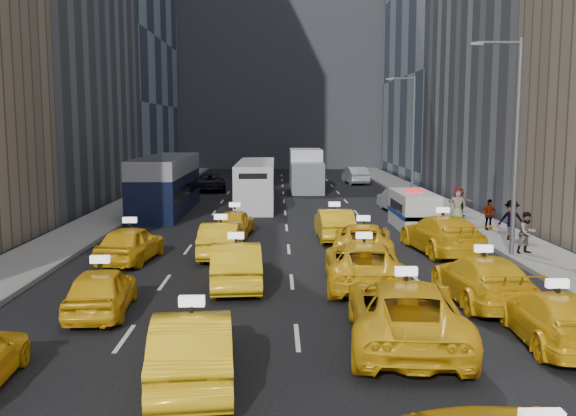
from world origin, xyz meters
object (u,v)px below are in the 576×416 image
object	(u,v)px
nypd_van	(413,211)
box_truck	(306,171)
city_bus	(256,184)
double_decker	(166,185)

from	to	relation	value
nypd_van	box_truck	world-z (taller)	box_truck
city_bus	double_decker	bearing A→B (deg)	-151.94
nypd_van	city_bus	xyz separation A→B (m)	(-8.75, 10.13, 0.54)
nypd_van	city_bus	bearing A→B (deg)	127.32
city_bus	box_truck	size ratio (longest dim) A/B	1.51
nypd_van	double_decker	world-z (taller)	double_decker
double_decker	box_truck	distance (m)	16.07
double_decker	box_truck	size ratio (longest dim) A/B	1.54
double_decker	city_bus	distance (m)	6.52
double_decker	city_bus	world-z (taller)	double_decker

